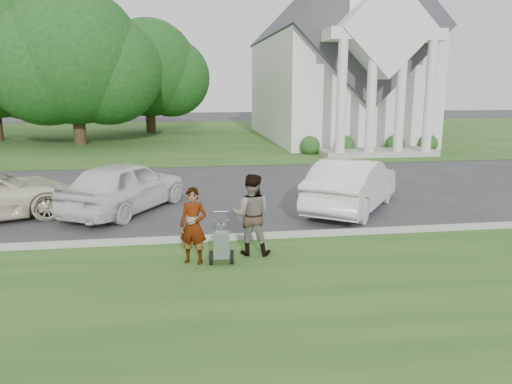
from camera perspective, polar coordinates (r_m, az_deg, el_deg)
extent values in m
plane|color=#333335|center=(11.95, -0.61, -6.24)|extent=(120.00, 120.00, 0.00)
cube|color=#244D1A|center=(9.18, 2.00, -12.06)|extent=(80.00, 7.00, 0.01)
cube|color=#244D1A|center=(38.45, -6.14, 6.46)|extent=(80.00, 30.00, 0.01)
cube|color=#9E9E93|center=(12.45, -0.96, -5.13)|extent=(80.00, 0.18, 0.15)
cube|color=white|center=(36.78, 8.39, 11.60)|extent=(9.00, 16.00, 7.00)
cube|color=#38383D|center=(36.92, 8.57, 17.04)|extent=(9.19, 17.00, 9.19)
cube|color=#9E9E93|center=(28.32, 13.53, 4.46)|extent=(6.20, 2.60, 0.30)
cylinder|color=white|center=(26.34, 9.73, 10.30)|extent=(0.50, 0.50, 6.00)
cylinder|color=white|center=(26.87, 13.03, 10.20)|extent=(0.50, 0.50, 6.00)
cylinder|color=white|center=(27.49, 16.18, 10.07)|extent=(0.50, 0.50, 6.00)
cylinder|color=white|center=(28.19, 19.19, 9.92)|extent=(0.50, 0.50, 6.00)
cube|color=white|center=(28.02, 14.34, 16.97)|extent=(6.20, 2.00, 0.60)
cube|color=white|center=(28.04, 14.37, 17.58)|extent=(5.09, 2.20, 5.09)
sphere|color=#1E4C19|center=(28.04, 6.19, 5.27)|extent=(1.10, 1.10, 1.10)
sphere|color=#1E4C19|center=(28.60, 10.09, 5.29)|extent=(1.10, 1.10, 1.10)
sphere|color=#1E4C19|center=(29.69, 15.62, 5.28)|extent=(1.10, 1.10, 1.10)
sphere|color=#1E4C19|center=(30.55, 19.06, 5.25)|extent=(1.10, 1.10, 1.10)
cylinder|color=#332316|center=(33.93, -19.58, 7.79)|extent=(0.76, 0.76, 3.20)
sphere|color=#164314|center=(33.90, -20.06, 14.38)|extent=(8.40, 8.40, 8.40)
sphere|color=#164314|center=(33.86, -16.64, 13.18)|extent=(6.89, 6.89, 6.89)
sphere|color=#164314|center=(33.94, -22.93, 13.09)|extent=(7.22, 7.22, 7.22)
sphere|color=#164314|center=(38.01, -25.00, 13.22)|extent=(7.54, 7.54, 7.54)
cylinder|color=#332316|center=(41.37, -11.97, 8.74)|extent=(0.76, 0.76, 3.00)
sphere|color=#164314|center=(41.33, -12.19, 13.71)|extent=(7.60, 7.60, 7.60)
sphere|color=#164314|center=(41.55, -9.71, 12.75)|extent=(6.23, 6.23, 6.23)
sphere|color=#164314|center=(41.13, -14.35, 12.82)|extent=(6.54, 6.54, 6.54)
cylinder|color=black|center=(10.79, -5.16, -7.48)|extent=(0.09, 0.31, 0.31)
cylinder|color=black|center=(10.79, -2.75, -7.45)|extent=(0.09, 0.31, 0.31)
cylinder|color=#2D2D33|center=(10.79, -3.95, -7.47)|extent=(0.51, 0.08, 0.04)
cube|color=gray|center=(10.70, -3.98, -6.05)|extent=(0.36, 0.30, 0.56)
cone|color=gray|center=(10.59, -4.01, -4.13)|extent=(0.19, 0.19, 0.16)
cylinder|color=#2D2D33|center=(10.57, -4.01, -3.70)|extent=(0.04, 0.04, 0.06)
cylinder|color=gray|center=(11.10, -4.75, -4.02)|extent=(0.09, 0.75, 0.54)
cylinder|color=gray|center=(11.10, -3.26, -4.00)|extent=(0.09, 0.75, 0.54)
cylinder|color=gray|center=(11.38, -4.03, -2.25)|extent=(0.33, 0.05, 0.03)
imported|color=#999999|center=(10.70, -7.17, -3.92)|extent=(0.70, 0.59, 1.65)
imported|color=#999999|center=(11.16, -0.55, -2.66)|extent=(1.03, 0.89, 1.84)
cylinder|color=gray|center=(12.06, 0.32, -3.25)|extent=(0.04, 0.04, 1.14)
cube|color=#2D2D33|center=(11.91, 0.33, -0.26)|extent=(0.09, 0.07, 0.17)
cylinder|color=gray|center=(11.89, 0.33, 0.14)|extent=(0.09, 0.09, 0.03)
imported|color=silver|center=(15.51, -14.74, 0.66)|extent=(3.91, 4.94, 1.58)
imported|color=white|center=(15.49, 10.94, 0.85)|extent=(4.15, 4.92, 1.59)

